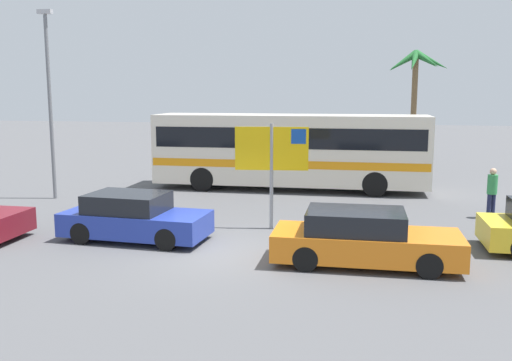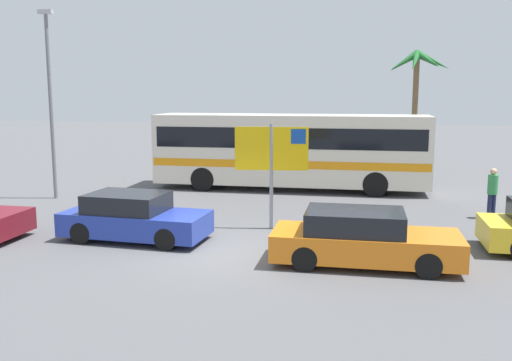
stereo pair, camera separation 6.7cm
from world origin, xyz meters
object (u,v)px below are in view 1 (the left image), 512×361
object	(u,v)px
car_orange	(363,239)
car_blue	(134,218)
bus_front_coach	(290,148)
ferry_sign	(273,153)
pedestrian_by_bus	(492,189)

from	to	relation	value
car_orange	car_blue	bearing A→B (deg)	169.96
bus_front_coach	ferry_sign	world-z (taller)	ferry_sign
bus_front_coach	car_blue	world-z (taller)	bus_front_coach
bus_front_coach	pedestrian_by_bus	world-z (taller)	bus_front_coach
ferry_sign	pedestrian_by_bus	size ratio (longest dim) A/B	1.92
car_orange	pedestrian_by_bus	world-z (taller)	pedestrian_by_bus
ferry_sign	bus_front_coach	bearing A→B (deg)	87.46
car_blue	car_orange	xyz separation A→B (m)	(6.33, -1.14, 0.00)
ferry_sign	car_orange	size ratio (longest dim) A/B	0.72
ferry_sign	car_blue	world-z (taller)	ferry_sign
ferry_sign	car_orange	distance (m)	4.48
bus_front_coach	ferry_sign	xyz separation A→B (m)	(0.38, -7.09, 0.54)
bus_front_coach	car_orange	xyz separation A→B (m)	(3.07, -10.24, -1.15)
car_blue	ferry_sign	bearing A→B (deg)	33.20
ferry_sign	car_blue	size ratio (longest dim) A/B	0.77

